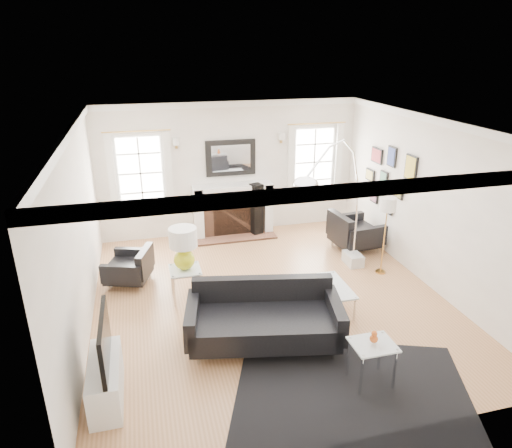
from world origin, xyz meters
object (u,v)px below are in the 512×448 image
object	(u,v)px
armchair_left	(131,268)
coffee_table	(319,289)
fireplace	(233,210)
sofa	(264,318)
gourd_lamp	(183,246)
armchair_right	(353,233)
arc_floor_lamp	(334,209)

from	to	relation	value
armchair_left	coffee_table	bearing A→B (deg)	-30.01
fireplace	sofa	distance (m)	3.91
sofa	gourd_lamp	world-z (taller)	gourd_lamp
sofa	gourd_lamp	size ratio (longest dim) A/B	3.18
fireplace	armchair_right	bearing A→B (deg)	-32.77
sofa	armchair_right	xyz separation A→B (m)	(2.53, 2.51, -0.01)
sofa	coffee_table	xyz separation A→B (m)	(1.03, 0.56, -0.00)
armchair_left	coffee_table	xyz separation A→B (m)	(2.78, -1.61, 0.07)
fireplace	armchair_left	bearing A→B (deg)	-141.37
sofa	coffee_table	size ratio (longest dim) A/B	2.48
armchair_right	arc_floor_lamp	world-z (taller)	arc_floor_lamp
armchair_left	armchair_right	bearing A→B (deg)	4.57
sofa	armchair_left	xyz separation A→B (m)	(-1.75, 2.16, -0.07)
coffee_table	gourd_lamp	distance (m)	2.19
fireplace	armchair_right	distance (m)	2.55
gourd_lamp	arc_floor_lamp	xyz separation A→B (m)	(2.42, -0.17, 0.45)
fireplace	gourd_lamp	size ratio (longest dim) A/B	2.43
armchair_right	gourd_lamp	size ratio (longest dim) A/B	1.47
armchair_left	arc_floor_lamp	bearing A→B (deg)	-15.81
coffee_table	armchair_right	bearing A→B (deg)	52.41
coffee_table	gourd_lamp	world-z (taller)	gourd_lamp
armchair_right	arc_floor_lamp	xyz separation A→B (m)	(-1.03, -1.27, 1.04)
arc_floor_lamp	fireplace	bearing A→B (deg)	112.81
fireplace	arc_floor_lamp	size ratio (longest dim) A/B	0.66
fireplace	armchair_right	xyz separation A→B (m)	(2.14, -1.37, -0.19)
fireplace	armchair_left	distance (m)	2.76
armchair_right	coffee_table	bearing A→B (deg)	-127.59
gourd_lamp	coffee_table	bearing A→B (deg)	-23.74
coffee_table	arc_floor_lamp	world-z (taller)	arc_floor_lamp
armchair_right	arc_floor_lamp	size ratio (longest dim) A/B	0.40
armchair_right	gourd_lamp	distance (m)	3.66
sofa	armchair_right	size ratio (longest dim) A/B	2.17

